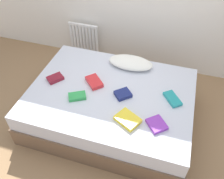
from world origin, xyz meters
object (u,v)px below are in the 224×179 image
Objects in this scene: textbook_green at (77,96)px; textbook_teal at (172,99)px; textbook_yellow at (128,119)px; bed at (111,105)px; textbook_purple at (157,124)px; textbook_red at (94,82)px; radiator at (84,38)px; textbook_navy at (123,94)px; pillow at (131,63)px; textbook_maroon at (55,78)px.

textbook_teal is (1.07, 0.29, -0.00)m from textbook_green.
textbook_yellow is at bearing -80.02° from textbook_teal.
bed is 0.56m from textbook_yellow.
textbook_purple is 0.81× the size of textbook_red.
radiator is 2.71× the size of textbook_purple.
textbook_green is at bearing -112.06° from textbook_teal.
bed is 0.32m from textbook_navy.
textbook_purple is (1.46, -1.55, 0.16)m from radiator.
pillow is 2.39× the size of textbook_yellow.
pillow is (0.96, -0.65, 0.19)m from radiator.
textbook_maroon is 1.11m from textbook_yellow.
radiator is at bearing 80.74° from textbook_green.
radiator is at bearing 43.50° from textbook_maroon.
bed is 8.02× the size of textbook_yellow.
pillow is 1.03m from textbook_purple.
textbook_green is 0.96m from textbook_purple.
textbook_purple is (-0.11, -0.42, 0.00)m from textbook_teal.
pillow reaches higher than textbook_green.
textbook_teal is at bearing 45.40° from textbook_red.
radiator reaches higher than textbook_purple.
textbook_green reaches higher than textbook_purple.
textbook_yellow is at bearing -51.05° from bed.
textbook_red reaches higher than textbook_maroon.
textbook_teal is 0.44m from textbook_purple.
bed is 1.47m from radiator.
textbook_red is at bearing -61.56° from radiator.
textbook_maroon is 1.39m from textbook_purple.
textbook_green is (-0.34, -0.22, 0.27)m from bed.
textbook_navy is (0.50, 0.19, 0.00)m from textbook_green.
textbook_yellow is (0.15, -0.35, 0.00)m from textbook_navy.
textbook_red is (-0.40, 0.10, 0.00)m from textbook_navy.
textbook_green is at bearing -165.97° from textbook_yellow.
textbook_green is 1.11m from textbook_teal.
textbook_green is 0.80× the size of textbook_yellow.
pillow reaches higher than textbook_purple.
pillow is 0.95m from textbook_yellow.
pillow reaches higher than textbook_navy.
textbook_maroon is 0.78× the size of textbook_teal.
radiator is 1.18m from pillow.
textbook_yellow is at bearing -109.48° from textbook_navy.
pillow reaches higher than textbook_red.
radiator is 2.63× the size of textbook_green.
textbook_navy is 0.56m from textbook_purple.
bed is 10.56× the size of textbook_maroon.
textbook_navy is at bearing -84.80° from pillow.
textbook_maroon reaches higher than textbook_purple.
textbook_green is 1.13× the size of textbook_navy.
textbook_maroon reaches higher than bed.
textbook_maroon is (-0.74, -0.01, 0.27)m from bed.
pillow is 3.07× the size of textbook_purple.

